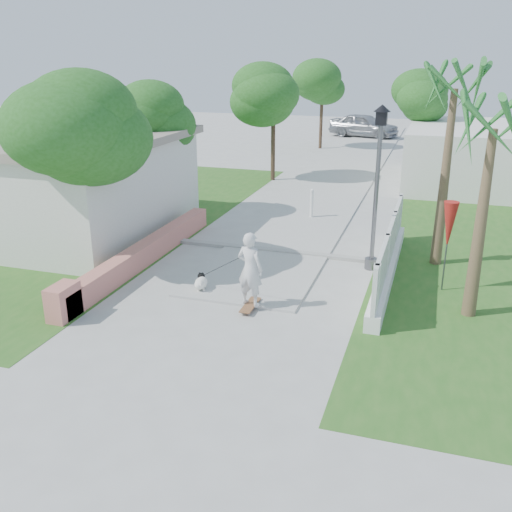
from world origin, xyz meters
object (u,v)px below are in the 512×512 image
at_px(street_lamp, 377,183).
at_px(parked_car, 364,125).
at_px(dog, 201,282).
at_px(skateboarder, 231,268).
at_px(bollard, 312,203).
at_px(patio_umbrella, 449,226).

height_order(street_lamp, parked_car, street_lamp).
bearing_deg(street_lamp, dog, -143.18).
relative_size(skateboarder, dog, 3.05).
xyz_separation_m(bollard, patio_umbrella, (4.60, -5.50, 1.10)).
distance_m(bollard, patio_umbrella, 7.25).
bearing_deg(dog, parked_car, 69.09).
bearing_deg(skateboarder, street_lamp, -119.21).
relative_size(bollard, patio_umbrella, 0.47).
distance_m(street_lamp, parked_car, 26.70).
height_order(dog, parked_car, parked_car).
bearing_deg(bollard, street_lamp, -59.04).
relative_size(street_lamp, patio_umbrella, 1.93).
height_order(patio_umbrella, skateboarder, patio_umbrella).
bearing_deg(patio_umbrella, dog, -161.77).
height_order(bollard, dog, bollard).
distance_m(skateboarder, parked_car, 29.65).
height_order(skateboarder, parked_car, skateboarder).
height_order(skateboarder, dog, skateboarder).
bearing_deg(bollard, parked_car, 92.86).
height_order(bollard, parked_car, parked_car).
bearing_deg(street_lamp, patio_umbrella, -27.76).
bearing_deg(bollard, patio_umbrella, -50.09).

